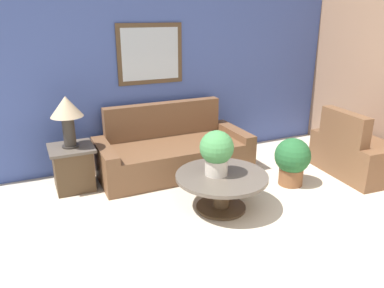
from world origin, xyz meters
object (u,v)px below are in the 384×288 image
Objects in this scene: coffee_table at (221,184)px; armchair at (359,154)px; potted_plant_on_table at (217,151)px; side_table at (73,167)px; potted_plant_floor at (292,160)px; table_lamp at (67,111)px; couch_main at (173,152)px.

armchair is at bearing 2.36° from coffee_table.
coffee_table is at bearing -33.50° from potted_plant_on_table.
side_table is 2.82m from potted_plant_floor.
armchair is at bearing -17.50° from table_lamp.
table_lamp reaches higher than couch_main.
couch_main is at bearing 0.27° from side_table.
potted_plant_floor is at bearing -22.29° from side_table.
side_table is (-1.37, -0.01, 0.01)m from couch_main.
couch_main is 2.01× the size of coffee_table.
couch_main is 3.71× the size of side_table.
potted_plant_floor is (-1.09, 0.10, 0.07)m from armchair.
coffee_table is 1.65× the size of potted_plant_floor.
table_lamp is (-1.37, -0.01, 0.74)m from couch_main.
couch_main is at bearing 139.06° from potted_plant_floor.
coffee_table is (-2.23, -0.09, 0.03)m from armchair.
side_table is (-1.46, 1.26, -0.02)m from coffee_table.
side_table is 1.11× the size of potted_plant_on_table.
armchair is 2.33m from potted_plant_on_table.
side_table is at bearing 139.26° from coffee_table.
table_lamp is at bearing -179.73° from couch_main.
potted_plant_on_table reaches higher than couch_main.
couch_main is at bearing 91.79° from potted_plant_on_table.
armchair is 2.24m from coffee_table.
coffee_table is 0.40m from potted_plant_on_table.
armchair is 1.88× the size of table_lamp.
armchair is 1.09m from potted_plant_floor.
potted_plant_on_table reaches higher than potted_plant_floor.
table_lamp reaches higher than armchair.
potted_plant_on_table is 1.26m from potted_plant_floor.
potted_plant_floor is (1.24, -1.08, 0.07)m from couch_main.
couch_main is 1.37m from side_table.
potted_plant_on_table is at bearing 95.86° from armchair.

